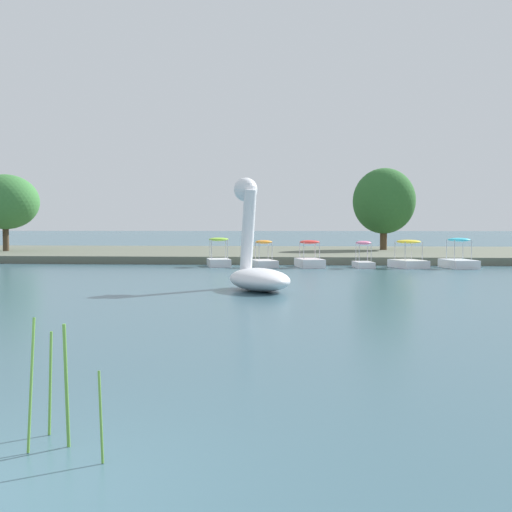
# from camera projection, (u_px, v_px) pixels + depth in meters

# --- Properties ---
(shore_bank_far) EXTENTS (144.29, 19.35, 0.46)m
(shore_bank_far) POSITION_uv_depth(u_px,v_px,m) (264.00, 253.00, 45.45)
(shore_bank_far) COLOR #5B6051
(shore_bank_far) RESTS_ON ground_plane
(swan_boat) EXTENTS (3.13, 3.69, 4.06)m
(swan_boat) POSITION_uv_depth(u_px,v_px,m) (256.00, 262.00, 21.69)
(swan_boat) COLOR white
(swan_boat) RESTS_ON ground_plane
(pedal_boat_lime) EXTENTS (1.62, 2.19, 1.63)m
(pedal_boat_lime) POSITION_uv_depth(u_px,v_px,m) (219.00, 258.00, 34.36)
(pedal_boat_lime) COLOR white
(pedal_boat_lime) RESTS_ON ground_plane
(pedal_boat_orange) EXTENTS (1.76, 2.42, 1.49)m
(pedal_boat_orange) POSITION_uv_depth(u_px,v_px,m) (264.00, 260.00, 33.98)
(pedal_boat_orange) COLOR white
(pedal_boat_orange) RESTS_ON ground_plane
(pedal_boat_red) EXTENTS (1.74, 2.57, 1.49)m
(pedal_boat_red) POSITION_uv_depth(u_px,v_px,m) (310.00, 259.00, 33.73)
(pedal_boat_red) COLOR white
(pedal_boat_red) RESTS_ON ground_plane
(pedal_boat_pink) EXTENTS (1.15, 1.82, 1.46)m
(pedal_boat_pink) POSITION_uv_depth(u_px,v_px,m) (363.00, 259.00, 33.31)
(pedal_boat_pink) COLOR white
(pedal_boat_pink) RESTS_ON ground_plane
(pedal_boat_yellow) EXTENTS (2.04, 2.56, 1.52)m
(pedal_boat_yellow) POSITION_uv_depth(u_px,v_px,m) (408.00, 259.00, 33.36)
(pedal_boat_yellow) COLOR white
(pedal_boat_yellow) RESTS_ON ground_plane
(pedal_boat_cyan) EXTENTS (1.76, 2.59, 1.63)m
(pedal_boat_cyan) POSITION_uv_depth(u_px,v_px,m) (459.00, 260.00, 33.15)
(pedal_boat_cyan) COLOR white
(pedal_boat_cyan) RESTS_ON ground_plane
(tree_broadleaf_right) EXTENTS (6.56, 6.56, 6.20)m
(tree_broadleaf_right) POSITION_uv_depth(u_px,v_px,m) (384.00, 201.00, 46.28)
(tree_broadleaf_right) COLOR #4C3823
(tree_broadleaf_right) RESTS_ON shore_bank_far
(tree_broadleaf_behind_dock) EXTENTS (6.94, 6.57, 5.54)m
(tree_broadleaf_behind_dock) POSITION_uv_depth(u_px,v_px,m) (5.00, 202.00, 44.12)
(tree_broadleaf_behind_dock) COLOR #423323
(tree_broadleaf_behind_dock) RESTS_ON shore_bank_far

